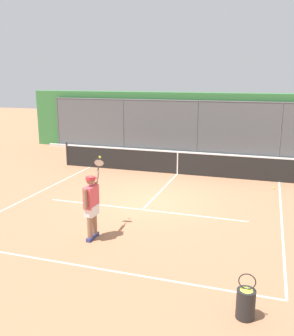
{
  "coord_description": "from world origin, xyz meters",
  "views": [
    {
      "loc": [
        -3.49,
        11.17,
        3.98
      ],
      "look_at": [
        0.21,
        -0.2,
        1.05
      ],
      "focal_mm": 40.09,
      "sensor_mm": 36.0,
      "label": 1
    }
  ],
  "objects": [
    {
      "name": "ground_plane",
      "position": [
        0.0,
        0.0,
        0.0
      ],
      "size": [
        60.0,
        60.0,
        0.0
      ],
      "primitive_type": "plane",
      "color": "#B27551"
    },
    {
      "name": "court_line_markings",
      "position": [
        0.0,
        1.25,
        0.0
      ],
      "size": [
        8.14,
        8.32,
        0.01
      ],
      "color": "white",
      "rests_on": "ground"
    },
    {
      "name": "fence_backdrop",
      "position": [
        -0.0,
        -8.53,
        1.57
      ],
      "size": [
        19.29,
        1.37,
        3.16
      ],
      "color": "#565B60",
      "rests_on": "ground"
    },
    {
      "name": "tennis_net",
      "position": [
        0.0,
        -3.67,
        0.49
      ],
      "size": [
        10.46,
        0.09,
        1.07
      ],
      "color": "#2D2D2D",
      "rests_on": "ground"
    },
    {
      "name": "tennis_player",
      "position": [
        0.53,
        3.25,
        0.95
      ],
      "size": [
        0.45,
        1.37,
        1.92
      ],
      "rotation": [
        0.0,
        0.0,
        -1.6
      ],
      "color": "navy",
      "rests_on": "ground"
    },
    {
      "name": "tennis_ball_near_net",
      "position": [
        -3.84,
        -2.65,
        0.03
      ],
      "size": [
        0.07,
        0.07,
        0.07
      ],
      "primitive_type": "sphere",
      "color": "#CCDB33",
      "rests_on": "ground"
    },
    {
      "name": "ball_basket",
      "position": [
        -3.35,
        5.36,
        0.3
      ],
      "size": [
        0.32,
        0.32,
        0.83
      ],
      "color": "black",
      "rests_on": "ground"
    }
  ]
}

